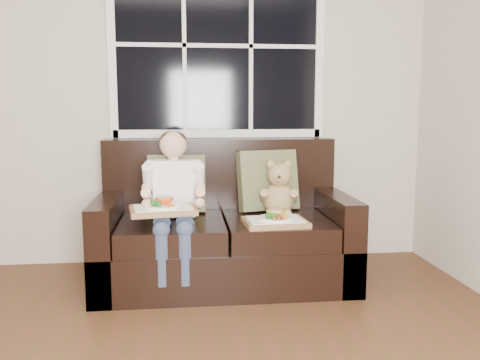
{
  "coord_description": "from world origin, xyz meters",
  "views": [
    {
      "loc": [
        0.37,
        -1.42,
        1.18
      ],
      "look_at": [
        0.73,
        1.85,
        0.72
      ],
      "focal_mm": 38.0,
      "sensor_mm": 36.0,
      "label": 1
    }
  ],
  "objects": [
    {
      "name": "window_back",
      "position": [
        0.63,
        2.48,
        1.65
      ],
      "size": [
        1.62,
        0.04,
        1.37
      ],
      "color": "black",
      "rests_on": "room_walls"
    },
    {
      "name": "pillow_right",
      "position": [
        0.97,
        2.17,
        0.67
      ],
      "size": [
        0.46,
        0.28,
        0.44
      ],
      "rotation": [
        -0.21,
        0.0,
        0.22
      ],
      "color": "#676540",
      "rests_on": "loveseat"
    },
    {
      "name": "pillow_left",
      "position": [
        0.31,
        2.17,
        0.65
      ],
      "size": [
        0.41,
        0.2,
        0.42
      ],
      "rotation": [
        -0.21,
        0.0,
        -0.04
      ],
      "color": "#676540",
      "rests_on": "loveseat"
    },
    {
      "name": "tray_right",
      "position": [
        0.94,
        1.69,
        0.48
      ],
      "size": [
        0.41,
        0.33,
        0.09
      ],
      "rotation": [
        0.0,
        0.0,
        0.07
      ],
      "color": "olive",
      "rests_on": "loveseat"
    },
    {
      "name": "child",
      "position": [
        0.3,
        1.9,
        0.65
      ],
      "size": [
        0.4,
        0.6,
        0.9
      ],
      "color": "white",
      "rests_on": "loveseat"
    },
    {
      "name": "tray_left",
      "position": [
        0.23,
        1.69,
        0.57
      ],
      "size": [
        0.44,
        0.36,
        0.09
      ],
      "rotation": [
        0.0,
        0.0,
        0.15
      ],
      "color": "olive",
      "rests_on": "child"
    },
    {
      "name": "loveseat",
      "position": [
        0.63,
        2.02,
        0.31
      ],
      "size": [
        1.7,
        0.92,
        0.96
      ],
      "color": "black",
      "rests_on": "ground"
    },
    {
      "name": "teddy_bear",
      "position": [
        1.03,
        2.02,
        0.61
      ],
      "size": [
        0.25,
        0.31,
        0.4
      ],
      "rotation": [
        0.0,
        0.0,
        -0.17
      ],
      "color": "#998451",
      "rests_on": "loveseat"
    }
  ]
}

